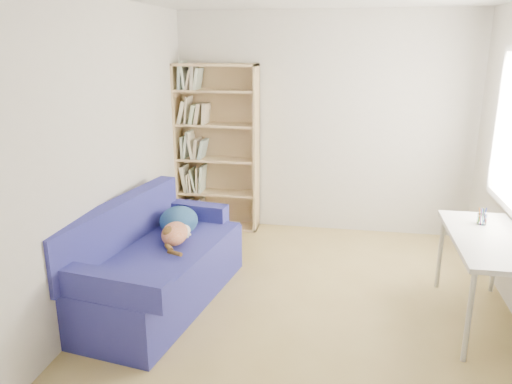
# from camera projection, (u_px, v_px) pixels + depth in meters

# --- Properties ---
(ground) EXTENTS (4.00, 4.00, 0.00)m
(ground) POSITION_uv_depth(u_px,v_px,m) (306.00, 306.00, 4.39)
(ground) COLOR #A38949
(ground) RESTS_ON ground
(room_shell) EXTENTS (3.54, 4.04, 2.62)m
(room_shell) POSITION_uv_depth(u_px,v_px,m) (324.00, 120.00, 3.94)
(room_shell) COLOR silver
(room_shell) RESTS_ON ground
(sofa) EXTENTS (1.16, 1.98, 0.91)m
(sofa) POSITION_uv_depth(u_px,v_px,m) (155.00, 264.00, 4.41)
(sofa) COLOR navy
(sofa) RESTS_ON ground
(bookshelf) EXTENTS (1.00, 0.31, 2.00)m
(bookshelf) POSITION_uv_depth(u_px,v_px,m) (217.00, 155.00, 6.06)
(bookshelf) COLOR tan
(bookshelf) RESTS_ON ground
(desk) EXTENTS (0.58, 1.28, 0.75)m
(desk) POSITION_uv_depth(u_px,v_px,m) (489.00, 246.00, 3.95)
(desk) COLOR white
(desk) RESTS_ON ground
(pen_cup) EXTENTS (0.08, 0.08, 0.15)m
(pen_cup) POSITION_uv_depth(u_px,v_px,m) (482.00, 218.00, 4.21)
(pen_cup) COLOR white
(pen_cup) RESTS_ON desk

